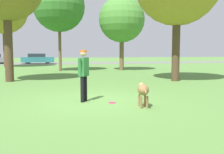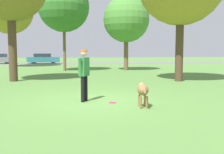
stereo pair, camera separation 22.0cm
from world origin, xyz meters
name	(u,v)px [view 1 (the left image)]	position (x,y,z in m)	size (l,w,h in m)	color
ground_plane	(92,101)	(0.00, 0.00, 0.00)	(120.00, 120.00, 0.00)	#56843D
far_road_strip	(66,63)	(0.00, 28.48, 0.01)	(120.00, 6.00, 0.01)	slate
person	(84,71)	(-0.28, -0.02, 1.06)	(0.44, 0.61, 1.78)	black
dog	(143,90)	(1.44, -1.25, 0.52)	(0.43, 0.95, 0.73)	olive
frisbee	(112,103)	(0.63, -0.44, 0.01)	(0.25, 0.25, 0.02)	#E52366
tree_mid_center	(59,6)	(-0.91, 14.14, 5.52)	(4.37, 4.37, 7.71)	brown
tree_far_right	(122,20)	(4.55, 14.06, 4.53)	(4.10, 4.10, 6.60)	brown
tree_far_left	(3,9)	(-6.68, 21.17, 6.13)	(5.18, 5.18, 8.73)	brown
parked_car_teal	(38,59)	(-3.77, 28.31, 0.68)	(4.35, 1.70, 1.38)	teal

